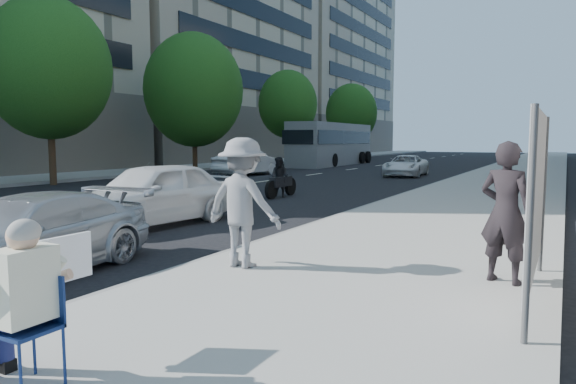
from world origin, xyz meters
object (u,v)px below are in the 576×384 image
Objects in this scene: seated_protester at (19,293)px; motorcycle at (280,179)px; white_sedan_near at (153,194)px; bus at (332,145)px; white_sedan_far at (406,166)px; parked_sedan at (25,236)px; white_sedan_mid at (248,162)px; pedestrian_woman at (506,212)px; jogger at (243,203)px; protest_banner at (537,194)px.

motorcycle is at bearing 111.41° from seated_protester.
seated_protester is 0.29× the size of white_sedan_near.
white_sedan_far is at bearing -49.72° from bus.
parked_sedan is at bearing -79.50° from motorcycle.
parked_sedan is at bearing -62.68° from white_sedan_near.
white_sedan_near is at bearing 122.28° from white_sedan_mid.
motorcycle is at bearing -98.15° from white_sedan_far.
pedestrian_woman is 22.27m from white_sedan_far.
jogger is 0.94× the size of motorcycle.
seated_protester is at bearing -46.48° from white_sedan_near.
bus reaches higher than protest_banner.
pedestrian_woman is 0.42× the size of white_sedan_mid.
white_sedan_far is at bearing -148.81° from white_sedan_mid.
pedestrian_woman is 0.91× the size of motorcycle.
white_sedan_mid is (-12.36, 22.23, -0.14)m from seated_protester.
seated_protester is 0.11× the size of bus.
pedestrian_woman is at bearing -163.55° from jogger.
protest_banner is at bearing -46.01° from motorcycle.
jogger is 0.16× the size of bus.
jogger is 0.43× the size of white_sedan_near.
seated_protester is at bearing -39.98° from parked_sedan.
seated_protester is 0.64× the size of motorcycle.
jogger is 0.62× the size of protest_banner.
white_sedan_mid reaches higher than white_sedan_far.
bus is (-0.57, 13.28, 0.90)m from white_sedan_mid.
white_sedan_far is 2.05× the size of motorcycle.
white_sedan_near is 17.17m from white_sedan_mid.
white_sedan_near is (-7.92, 1.89, -0.32)m from pedestrian_woman.
parked_sedan is 0.94× the size of white_sedan_near.
seated_protester is 3.96m from jogger.
motorcycle is at bearing 94.63° from parked_sedan.
pedestrian_woman is 11.79m from motorcycle.
bus reaches higher than white_sedan_mid.
jogger is at bearing -175.70° from protest_banner.
protest_banner is at bearing -74.47° from white_sedan_far.
white_sedan_near is at bearing 163.09° from protest_banner.
white_sedan_far is (-0.90, 23.57, -0.03)m from parked_sedan.
white_sedan_near reaches higher than parked_sedan.
seated_protester is 0.68× the size of jogger.
seated_protester is 26.25m from white_sedan_far.
white_sedan_far is (-7.58, 21.70, -0.82)m from protest_banner.
jogger is (-0.55, 3.91, 0.23)m from seated_protester.
protest_banner is at bearing 137.65° from pedestrian_woman.
jogger reaches higher than white_sedan_mid.
white_sedan_far is (-7.20, 21.07, -0.50)m from pedestrian_woman.
parked_sedan is 0.94× the size of white_sedan_mid.
protest_banner is 0.73× the size of parked_sedan.
parked_sedan is 11.14m from motorcycle.
white_sedan_near is at bearing -30.87° from jogger.
white_sedan_far is at bearing 109.26° from protest_banner.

